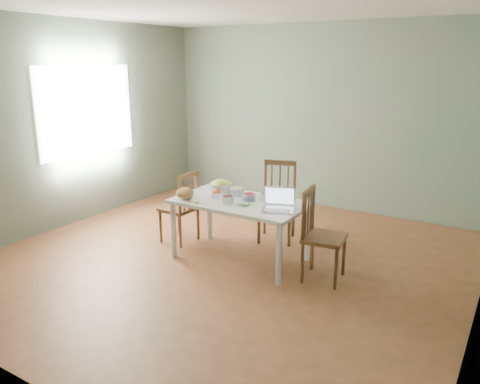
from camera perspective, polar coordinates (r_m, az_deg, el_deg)
The scene contains 21 objects.
floor at distance 5.34m, azimuth -1.42°, elevation -8.14°, with size 5.00×5.00×0.00m, color #54321B.
ceiling at distance 4.93m, azimuth -1.64°, elevation 21.99°, with size 5.00×5.00×0.00m, color white.
wall_back at distance 7.16m, azimuth 9.65°, elevation 8.92°, with size 5.00×0.00×2.70m, color #61665E.
wall_front at distance 3.22m, azimuth -26.70°, elevation -0.37°, with size 5.00×0.00×2.70m, color #61665E.
wall_left at distance 6.66m, azimuth -20.00°, elevation 7.73°, with size 0.00×5.00×2.70m, color #61665E.
window_left at distance 6.81m, azimuth -18.02°, elevation 9.34°, with size 0.04×1.60×1.20m, color white.
dining_table at distance 5.23m, azimuth -0.00°, elevation -4.64°, with size 1.45×0.82×0.68m, color white, non-canonical shape.
chair_far at distance 5.76m, azimuth 4.48°, elevation -1.26°, with size 0.43×0.41×0.97m, color #3D1C0D, non-canonical shape.
chair_left at distance 5.77m, azimuth -7.42°, elevation -1.76°, with size 0.39×0.37×0.89m, color #3D1C0D, non-canonical shape.
chair_right at distance 4.78m, azimuth 10.22°, elevation -5.24°, with size 0.41×0.39×0.94m, color #3D1C0D, non-canonical shape.
bread_boule at distance 5.22m, azimuth -6.68°, elevation -0.15°, with size 0.20×0.20×0.13m, color #A3703D.
butter_stick at distance 5.07m, azimuth -5.49°, elevation -1.19°, with size 0.10×0.03×0.03m, color beige.
bowl_squash at distance 5.42m, azimuth -2.32°, elevation 0.67°, with size 0.27×0.27×0.16m, color #F3F04F, non-canonical shape.
bowl_carrot at distance 5.25m, azimuth -2.91°, elevation -0.24°, with size 0.15×0.15×0.08m, color #C76B20, non-canonical shape.
bowl_onion at distance 5.34m, azimuth -0.51°, elevation 0.17°, with size 0.19×0.19×0.10m, color #F8F1C9, non-canonical shape.
bowl_mushroom at distance 5.04m, azimuth -1.53°, elevation -0.82°, with size 0.14×0.14×0.09m, color #361F19, non-canonical shape.
bowl_redpep at distance 5.13m, azimuth 1.07°, elevation -0.53°, with size 0.15×0.15×0.09m, color #AF252F, non-canonical shape.
bowl_broccoli at distance 5.20m, azimuth 3.08°, elevation -0.42°, with size 0.13×0.13×0.08m, color #20621E, non-canonical shape.
flatbread at distance 5.23m, azimuth 4.63°, elevation -0.71°, with size 0.20×0.20×0.02m, color tan.
basil_bunch at distance 4.98m, azimuth 0.38°, elevation -1.46°, with size 0.18×0.18×0.02m, color #2F6B29, non-canonical shape.
laptop at distance 4.77m, azimuth 4.61°, elevation -1.01°, with size 0.32×0.28×0.22m, color silver, non-canonical shape.
Camera 1 is at (2.69, -4.09, 2.14)m, focal length 35.20 mm.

